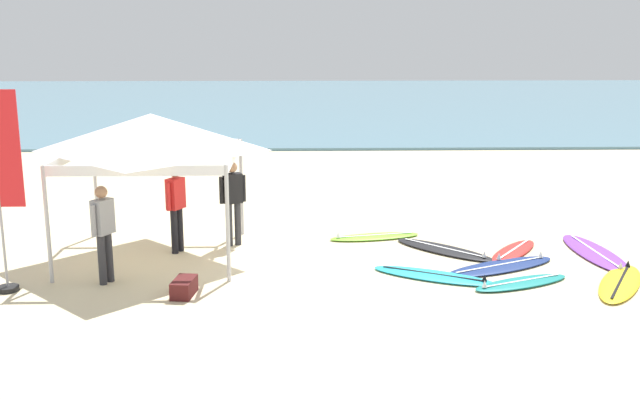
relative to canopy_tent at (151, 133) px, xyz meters
name	(u,v)px	position (x,y,z in m)	size (l,w,h in m)	color
ground_plane	(312,266)	(2.98, -0.73, -2.39)	(80.00, 80.00, 0.00)	beige
sea	(304,102)	(2.98, 30.63, -2.34)	(80.00, 36.00, 0.10)	#568499
canopy_tent	(151,133)	(0.00, 0.00, 0.00)	(3.17, 3.17, 2.75)	#B7B7BC
surfboard_purple	(595,253)	(8.49, -0.15, -2.35)	(0.83, 2.61, 0.19)	purple
surfboard_cyan	(434,275)	(5.12, -1.43, -2.35)	(2.24, 1.54, 0.19)	#23B2CC
surfboard_yellow	(620,283)	(8.25, -1.91, -2.35)	(1.68, 2.25, 0.19)	yellow
surfboard_red	(513,251)	(6.93, -0.01, -2.35)	(1.51, 1.80, 0.19)	red
surfboard_teal	(521,283)	(6.54, -1.85, -2.35)	(1.94, 1.21, 0.19)	#19847F
surfboard_black	(444,249)	(5.60, 0.14, -2.35)	(2.00, 1.97, 0.19)	black
surfboard_navy	(501,266)	(6.44, -0.94, -2.35)	(2.41, 1.61, 0.19)	navy
surfboard_lime	(374,237)	(4.31, 1.12, -2.35)	(1.99, 0.90, 0.19)	#7AD12D
person_red	(176,203)	(0.36, 0.23, -1.40)	(0.36, 0.50, 1.71)	black
person_grey	(103,228)	(-0.58, -1.56, -1.40)	(0.36, 0.50, 1.71)	#2D2D33
person_black	(233,198)	(1.42, 0.69, -1.40)	(0.51, 0.34, 1.71)	#2D2D33
banner_flag	(6,199)	(-2.02, -1.93, -0.81)	(0.60, 0.36, 3.40)	#99999E
gear_bag_near_tent	(184,287)	(0.85, -2.23, -2.25)	(0.60, 0.32, 0.28)	#4C1919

